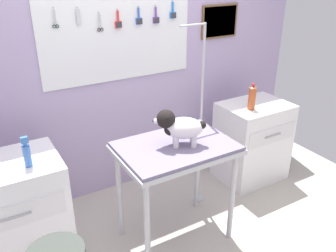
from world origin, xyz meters
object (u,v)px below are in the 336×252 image
object	(u,v)px
counter_left	(11,217)
soda_bottle	(252,98)
grooming_table	(176,156)
spray_bottle_short	(27,154)
dog	(179,126)
cabinet_right	(252,142)
grooming_arm	(200,126)

from	to	relation	value
counter_left	soda_bottle	xyz separation A→B (m)	(2.28, -0.03, 0.52)
grooming_table	spray_bottle_short	world-z (taller)	spray_bottle_short
dog	cabinet_right	bearing A→B (deg)	19.14
cabinet_right	spray_bottle_short	bearing A→B (deg)	-176.08
cabinet_right	soda_bottle	size ratio (longest dim) A/B	3.28
soda_bottle	dog	bearing A→B (deg)	-162.01
grooming_arm	spray_bottle_short	bearing A→B (deg)	-176.67
cabinet_right	grooming_arm	bearing A→B (deg)	-174.89
counter_left	spray_bottle_short	distance (m)	0.58
grooming_table	soda_bottle	bearing A→B (deg)	17.19
dog	spray_bottle_short	bearing A→B (deg)	166.35
grooming_arm	spray_bottle_short	world-z (taller)	grooming_arm
cabinet_right	counter_left	bearing A→B (deg)	-179.09
counter_left	soda_bottle	distance (m)	2.34
soda_bottle	spray_bottle_short	bearing A→B (deg)	-177.73
grooming_table	grooming_arm	xyz separation A→B (m)	(0.46, 0.33, 0.02)
grooming_arm	spray_bottle_short	size ratio (longest dim) A/B	7.69
grooming_table	counter_left	distance (m)	1.31
grooming_arm	dog	size ratio (longest dim) A/B	4.45
cabinet_right	spray_bottle_short	distance (m)	2.30
counter_left	spray_bottle_short	bearing A→B (deg)	-32.66
counter_left	cabinet_right	size ratio (longest dim) A/B	1.05
grooming_arm	cabinet_right	xyz separation A→B (m)	(0.73, 0.07, -0.38)
grooming_table	spray_bottle_short	xyz separation A→B (m)	(-1.03, 0.25, 0.20)
grooming_arm	counter_left	bearing A→B (deg)	179.06
counter_left	spray_bottle_short	xyz separation A→B (m)	(0.18, -0.11, 0.54)
cabinet_right	soda_bottle	distance (m)	0.56
grooming_table	spray_bottle_short	size ratio (longest dim) A/B	4.02
spray_bottle_short	soda_bottle	size ratio (longest dim) A/B	0.86
counter_left	grooming_arm	bearing A→B (deg)	-0.94
grooming_table	dog	xyz separation A→B (m)	(0.02, -0.01, 0.26)
grooming_arm	soda_bottle	world-z (taller)	grooming_arm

